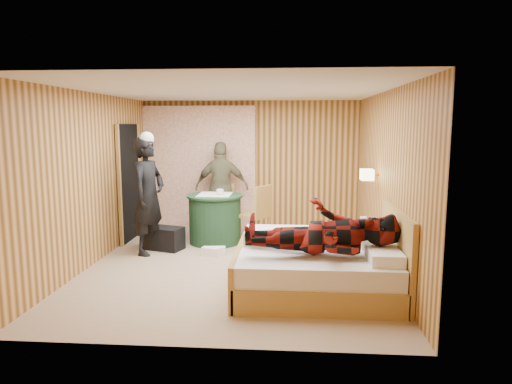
# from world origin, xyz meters

# --- Properties ---
(floor) EXTENTS (4.20, 5.00, 0.01)m
(floor) POSITION_xyz_m (0.00, 0.00, 0.00)
(floor) COLOR #9F8868
(floor) RESTS_ON ground
(ceiling) EXTENTS (4.20, 5.00, 0.01)m
(ceiling) POSITION_xyz_m (0.00, 0.00, 2.50)
(ceiling) COLOR silver
(ceiling) RESTS_ON wall_back
(wall_back) EXTENTS (4.20, 0.02, 2.50)m
(wall_back) POSITION_xyz_m (0.00, 2.50, 1.25)
(wall_back) COLOR tan
(wall_back) RESTS_ON floor
(wall_left) EXTENTS (0.02, 5.00, 2.50)m
(wall_left) POSITION_xyz_m (-2.10, 0.00, 1.25)
(wall_left) COLOR tan
(wall_left) RESTS_ON floor
(wall_right) EXTENTS (0.02, 5.00, 2.50)m
(wall_right) POSITION_xyz_m (2.10, 0.00, 1.25)
(wall_right) COLOR tan
(wall_right) RESTS_ON floor
(curtain) EXTENTS (2.20, 0.08, 2.40)m
(curtain) POSITION_xyz_m (-1.00, 2.43, 1.20)
(curtain) COLOR white
(curtain) RESTS_ON floor
(doorway) EXTENTS (0.06, 0.90, 2.05)m
(doorway) POSITION_xyz_m (-2.06, 1.40, 1.02)
(doorway) COLOR black
(doorway) RESTS_ON floor
(wall_lamp) EXTENTS (0.26, 0.24, 0.16)m
(wall_lamp) POSITION_xyz_m (1.92, 0.45, 1.30)
(wall_lamp) COLOR gold
(wall_lamp) RESTS_ON wall_right
(bed) EXTENTS (1.96, 1.51, 1.04)m
(bed) POSITION_xyz_m (1.13, -1.00, 0.30)
(bed) COLOR tan
(bed) RESTS_ON floor
(nightstand) EXTENTS (0.44, 0.60, 0.58)m
(nightstand) POSITION_xyz_m (1.88, 0.25, 0.30)
(nightstand) COLOR tan
(nightstand) RESTS_ON floor
(round_table) EXTENTS (0.96, 0.96, 0.85)m
(round_table) POSITION_xyz_m (-0.51, 1.29, 0.43)
(round_table) COLOR #1F4325
(round_table) RESTS_ON floor
(chair_far) EXTENTS (0.49, 0.49, 0.93)m
(chair_far) POSITION_xyz_m (-0.50, 2.04, 0.54)
(chair_far) COLOR tan
(chair_far) RESTS_ON floor
(chair_near) EXTENTS (0.63, 0.63, 1.02)m
(chair_near) POSITION_xyz_m (0.23, 1.25, 0.59)
(chair_near) COLOR tan
(chair_near) RESTS_ON floor
(duffel_bag) EXTENTS (0.73, 0.53, 0.37)m
(duffel_bag) POSITION_xyz_m (-1.30, 0.79, 0.18)
(duffel_bag) COLOR black
(duffel_bag) RESTS_ON floor
(sneaker_left) EXTENTS (0.30, 0.15, 0.13)m
(sneaker_left) POSITION_xyz_m (-0.37, 0.53, 0.06)
(sneaker_left) COLOR white
(sneaker_left) RESTS_ON floor
(sneaker_right) EXTENTS (0.31, 0.20, 0.13)m
(sneaker_right) POSITION_xyz_m (-0.45, 0.47, 0.06)
(sneaker_right) COLOR white
(sneaker_right) RESTS_ON floor
(woman_standing) EXTENTS (0.62, 0.77, 1.85)m
(woman_standing) POSITION_xyz_m (-1.44, 0.55, 0.93)
(woman_standing) COLOR black
(woman_standing) RESTS_ON floor
(man_at_table) EXTENTS (1.02, 0.44, 1.72)m
(man_at_table) POSITION_xyz_m (-0.51, 2.09, 0.86)
(man_at_table) COLOR #6E6B49
(man_at_table) RESTS_ON floor
(man_on_bed) EXTENTS (0.86, 0.67, 1.77)m
(man_on_bed) POSITION_xyz_m (1.15, -1.23, 0.95)
(man_on_bed) COLOR maroon
(man_on_bed) RESTS_ON bed
(book_lower) EXTENTS (0.26, 0.28, 0.02)m
(book_lower) POSITION_xyz_m (1.88, 0.20, 0.59)
(book_lower) COLOR white
(book_lower) RESTS_ON nightstand
(book_upper) EXTENTS (0.18, 0.24, 0.02)m
(book_upper) POSITION_xyz_m (1.88, 0.20, 0.61)
(book_upper) COLOR white
(book_upper) RESTS_ON nightstand
(cup_nightstand) EXTENTS (0.13, 0.13, 0.09)m
(cup_nightstand) POSITION_xyz_m (1.88, 0.38, 0.63)
(cup_nightstand) COLOR white
(cup_nightstand) RESTS_ON nightstand
(cup_table) EXTENTS (0.14, 0.14, 0.10)m
(cup_table) POSITION_xyz_m (-0.41, 1.24, 0.90)
(cup_table) COLOR white
(cup_table) RESTS_ON round_table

